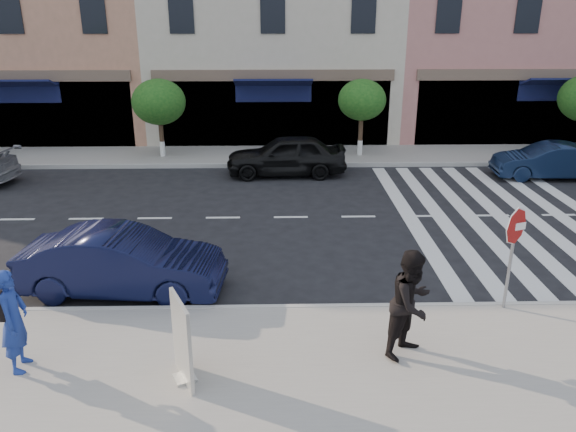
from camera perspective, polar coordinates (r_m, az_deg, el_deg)
The scene contains 13 objects.
ground at distance 12.87m, azimuth 0.80°, elevation -6.40°, with size 120.00×120.00×0.00m, color black.
sidewalk_near at distance 9.64m, azimuth 1.64°, elevation -16.12°, with size 60.00×4.50×0.15m, color gray.
sidewalk_far at distance 23.20m, azimuth -0.20°, elevation 6.14°, with size 60.00×3.00×0.15m, color gray.
building_centre at distance 28.48m, azimuth -1.54°, elevation 19.83°, with size 11.00×9.00×11.00m, color beige.
street_tree_wb at distance 23.01m, azimuth -12.99°, elevation 11.19°, with size 2.10×2.10×3.06m.
street_tree_c at distance 22.80m, azimuth 7.52°, elevation 11.57°, with size 1.90×1.90×3.04m.
stop_sign at distance 11.57m, azimuth 22.05°, elevation -1.80°, with size 0.72×0.28×2.14m.
photographer at distance 10.27m, azimuth -26.10°, elevation -9.48°, with size 0.66×0.43×1.80m, color navy.
walker at distance 9.82m, azimuth 12.46°, elevation -8.67°, with size 0.94×0.73×1.93m, color black.
poster_board at distance 9.24m, azimuth -10.68°, elevation -12.45°, with size 0.45×0.89×1.45m.
car_near_mid at distance 12.51m, azimuth -16.47°, elevation -4.54°, with size 1.50×4.29×1.41m, color black.
car_far_mid at distance 20.60m, azimuth -0.18°, elevation 6.20°, with size 1.74×4.33×1.48m, color black.
car_far_right at distance 22.28m, azimuth 24.95°, elevation 5.09°, with size 1.34×3.84×1.26m, color #0E1A32.
Camera 1 is at (-0.45, -11.48, 5.82)m, focal length 35.00 mm.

